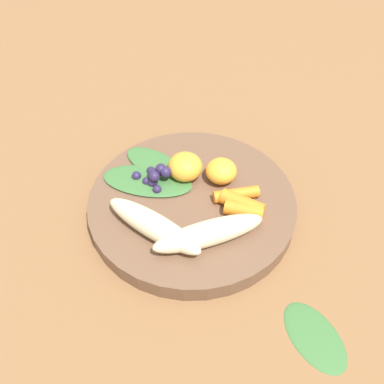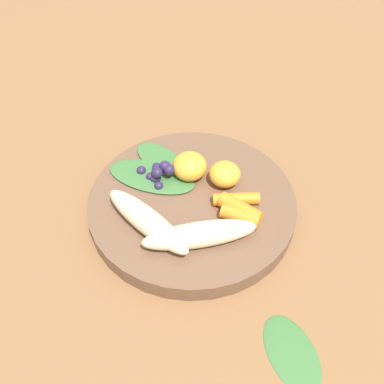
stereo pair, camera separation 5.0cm
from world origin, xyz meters
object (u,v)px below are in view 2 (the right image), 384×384
(banana_peeled_right, at_px, (145,219))
(orange_segment_near, at_px, (190,166))
(bowl, at_px, (192,204))
(banana_peeled_left, at_px, (200,235))
(kale_leaf_stray, at_px, (292,352))

(banana_peeled_right, bearing_deg, orange_segment_near, 103.12)
(bowl, height_order, banana_peeled_left, banana_peeled_left)
(orange_segment_near, bearing_deg, banana_peeled_left, 52.48)
(orange_segment_near, bearing_deg, kale_leaf_stray, 70.43)
(banana_peeled_left, height_order, orange_segment_near, orange_segment_near)
(kale_leaf_stray, bearing_deg, orange_segment_near, -174.05)
(banana_peeled_left, relative_size, banana_peeled_right, 1.00)
(bowl, height_order, kale_leaf_stray, bowl)
(banana_peeled_right, relative_size, kale_leaf_stray, 1.59)
(bowl, relative_size, orange_segment_near, 5.81)
(kale_leaf_stray, bearing_deg, bowl, -170.43)
(bowl, distance_m, banana_peeled_right, 0.08)
(banana_peeled_left, xyz_separation_m, kale_leaf_stray, (0.02, 0.15, -0.04))
(banana_peeled_left, relative_size, orange_segment_near, 2.91)
(bowl, bearing_deg, banana_peeled_left, 53.41)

